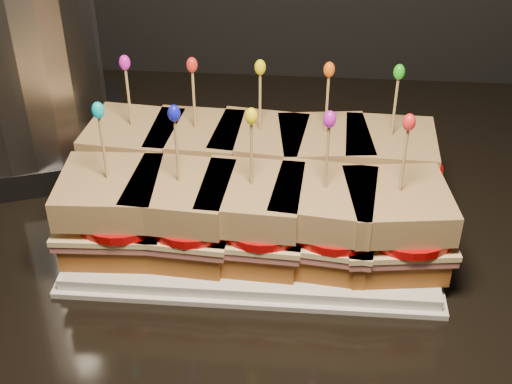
{
  "coord_description": "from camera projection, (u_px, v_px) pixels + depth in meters",
  "views": [
    {
      "loc": [
        -0.05,
        0.97,
        1.43
      ],
      "look_at": [
        -0.1,
        1.59,
        1.0
      ],
      "focal_mm": 50.0,
      "sensor_mm": 36.0,
      "label": 1
    }
  ],
  "objects": [
    {
      "name": "sandwich_2_pick",
      "position": [
        260.0,
        106.0,
        0.76
      ],
      "size": [
        0.0,
        0.0,
        0.09
      ],
      "primitive_type": "cylinder",
      "color": "tan",
      "rests_on": "sandwich_2_bread_top"
    },
    {
      "name": "sandwich_2_frill",
      "position": [
        260.0,
        67.0,
        0.74
      ],
      "size": [
        0.01,
        0.01,
        0.02
      ],
      "primitive_type": "ellipsoid",
      "color": "yellow",
      "rests_on": "sandwich_2_pick"
    },
    {
      "name": "sandwich_9_frill",
      "position": [
        409.0,
        122.0,
        0.64
      ],
      "size": [
        0.01,
        0.01,
        0.02
      ],
      "primitive_type": "ellipsoid",
      "color": "red",
      "rests_on": "sandwich_9_pick"
    },
    {
      "name": "sandwich_2_bread_bot",
      "position": [
        260.0,
        183.0,
        0.82
      ],
      "size": [
        0.11,
        0.11,
        0.03
      ],
      "primitive_type": "cube",
      "rotation": [
        0.0,
        0.0,
        -0.12
      ],
      "color": "brown",
      "rests_on": "platter"
    },
    {
      "name": "sandwich_6_frill",
      "position": [
        174.0,
        113.0,
        0.66
      ],
      "size": [
        0.01,
        0.01,
        0.02
      ],
      "primitive_type": "ellipsoid",
      "color": "#1216CE",
      "rests_on": "sandwich_6_pick"
    },
    {
      "name": "sandwich_0_bread_top",
      "position": [
        133.0,
        138.0,
        0.8
      ],
      "size": [
        0.11,
        0.11,
        0.03
      ],
      "primitive_type": "cube",
      "rotation": [
        0.0,
        0.0,
        -0.1
      ],
      "color": "brown",
      "rests_on": "sandwich_0_tomato"
    },
    {
      "name": "sandwich_3_ham",
      "position": [
        323.0,
        173.0,
        0.81
      ],
      "size": [
        0.12,
        0.11,
        0.01
      ],
      "primitive_type": "cube",
      "rotation": [
        0.0,
        0.0,
        0.12
      ],
      "color": "#B35F61",
      "rests_on": "sandwich_3_bread_bot"
    },
    {
      "name": "sandwich_6_bread_bot",
      "position": [
        183.0,
        237.0,
        0.74
      ],
      "size": [
        0.1,
        0.1,
        0.03
      ],
      "primitive_type": "cube",
      "rotation": [
        0.0,
        0.0,
        -0.08
      ],
      "color": "brown",
      "rests_on": "platter"
    },
    {
      "name": "granite_slab",
      "position": [
        305.0,
        212.0,
        0.86
      ],
      "size": [
        2.53,
        0.7,
        0.04
      ],
      "primitive_type": "cube",
      "color": "black",
      "rests_on": "cabinet"
    },
    {
      "name": "sandwich_1_bread_top",
      "position": [
        196.0,
        141.0,
        0.79
      ],
      "size": [
        0.1,
        0.1,
        0.03
      ],
      "primitive_type": "cube",
      "rotation": [
        0.0,
        0.0,
        -0.05
      ],
      "color": "brown",
      "rests_on": "sandwich_1_tomato"
    },
    {
      "name": "sandwich_4_bread_top",
      "position": [
        390.0,
        149.0,
        0.78
      ],
      "size": [
        0.1,
        0.1,
        0.03
      ],
      "primitive_type": "cube",
      "rotation": [
        0.0,
        0.0,
        -0.04
      ],
      "color": "brown",
      "rests_on": "sandwich_4_tomato"
    },
    {
      "name": "sandwich_0_bread_bot",
      "position": [
        138.0,
        177.0,
        0.83
      ],
      "size": [
        0.1,
        0.1,
        0.03
      ],
      "primitive_type": "cube",
      "rotation": [
        0.0,
        0.0,
        -0.1
      ],
      "color": "brown",
      "rests_on": "platter"
    },
    {
      "name": "sandwich_3_tomato",
      "position": [
        334.0,
        165.0,
        0.79
      ],
      "size": [
        0.1,
        0.1,
        0.01
      ],
      "primitive_type": "cylinder",
      "color": "#B50708",
      "rests_on": "sandwich_3_cheese"
    },
    {
      "name": "sandwich_3_pick",
      "position": [
        327.0,
        108.0,
        0.76
      ],
      "size": [
        0.0,
        0.0,
        0.09
      ],
      "primitive_type": "cylinder",
      "color": "tan",
      "rests_on": "sandwich_3_bread_top"
    },
    {
      "name": "sandwich_3_cheese",
      "position": [
        323.0,
        168.0,
        0.8
      ],
      "size": [
        0.12,
        0.12,
        0.01
      ],
      "primitive_type": "cube",
      "rotation": [
        0.0,
        0.0,
        0.12
      ],
      "color": "#FFE19A",
      "rests_on": "sandwich_3_ham"
    },
    {
      "name": "sandwich_8_pick",
      "position": [
        327.0,
        161.0,
        0.67
      ],
      "size": [
        0.0,
        0.0,
        0.09
      ],
      "primitive_type": "cylinder",
      "color": "tan",
      "rests_on": "sandwich_8_bread_top"
    },
    {
      "name": "sandwich_8_cheese",
      "position": [
        323.0,
        225.0,
        0.71
      ],
      "size": [
        0.12,
        0.11,
        0.01
      ],
      "primitive_type": "cube",
      "rotation": [
        0.0,
        0.0,
        -0.12
      ],
      "color": "#FFE19A",
      "rests_on": "sandwich_8_ham"
    },
    {
      "name": "sandwich_9_bread_bot",
      "position": [
        392.0,
        247.0,
        0.72
      ],
      "size": [
        0.11,
        0.11,
        0.03
      ],
      "primitive_type": "cube",
      "rotation": [
        0.0,
        0.0,
        0.13
      ],
      "color": "brown",
      "rests_on": "platter"
    },
    {
      "name": "appliance_base",
      "position": [
        24.0,
        141.0,
        0.93
      ],
      "size": [
        0.33,
        0.3,
        0.03
      ],
      "primitive_type": "cube",
      "rotation": [
        0.0,
        0.0,
        0.35
      ],
      "color": "#262628",
      "rests_on": "granite_slab"
    },
    {
      "name": "sandwich_1_cheese",
      "position": [
        197.0,
        162.0,
        0.81
      ],
      "size": [
        0.11,
        0.11,
        0.01
      ],
      "primitive_type": "cube",
      "rotation": [
        0.0,
        0.0,
        -0.05
      ],
      "color": "#FFE19A",
      "rests_on": "sandwich_1_ham"
    },
    {
      "name": "sandwich_7_pick",
      "position": [
        251.0,
        158.0,
        0.68
      ],
      "size": [
        0.0,
        0.0,
        0.09
      ],
      "primitive_type": "cylinder",
      "color": "tan",
      "rests_on": "sandwich_7_bread_top"
    },
    {
      "name": "sandwich_8_ham",
      "position": [
        322.0,
        230.0,
        0.72
      ],
      "size": [
        0.12,
        0.11,
        0.01
      ],
      "primitive_type": "cube",
      "rotation": [
        0.0,
        0.0,
        -0.12
      ],
      "color": "#B35F61",
      "rests_on": "sandwich_8_bread_bot"
    },
    {
      "name": "sandwich_6_pick",
      "position": [
        177.0,
        155.0,
        0.68
      ],
      "size": [
        0.0,
        0.0,
        0.09
      ],
      "primitive_type": "cylinder",
      "color": "tan",
      "rests_on": "sandwich_6_bread_top"
    },
    {
      "name": "sandwich_8_bread_top",
      "position": [
        324.0,
        202.0,
        0.7
      ],
      "size": [
        0.11,
        0.11,
        0.03
      ],
      "primitive_type": "cube",
      "rotation": [
        0.0,
        0.0,
        -0.12
      ],
      "color": "brown",
      "rests_on": "sandwich_8_tomato"
    },
    {
      "name": "sandwich_0_pick",
      "position": [
        129.0,
        101.0,
        0.77
      ],
      "size": [
        0.0,
        0.0,
        0.09
      ],
      "primitive_type": "cylinder",
      "color": "tan",
      "rests_on": "sandwich_0_bread_top"
    },
    {
      "name": "sandwich_3_bread_top",
      "position": [
        324.0,
        146.0,
        0.79
      ],
      "size": [
        0.11,
        0.11,
        0.03
      ],
      "primitive_type": "cube",
      "rotation": [
        0.0,
        0.0,
        0.12
      ],
      "color": "brown",
      "rests_on": "sandwich_3_tomato"
    },
    {
      "name": "sandwich_0_tomato",
      "position": [
        144.0,
        157.0,
        0.81
      ],
      "size": [
        0.1,
        0.1,
        0.01
      ],
      "primitive_type": "cylinder",
      "color": "#B50708",
      "rests_on": "sandwich_0_cheese"
    },
    {
      "name": "sandwich_2_ham",
      "position": [
        260.0,
        170.0,
        0.81
      ],
      "size": [
        0.12,
        0.11,
        0.01
      ],
      "primitive_type": "cube",
      "rotation": [
        0.0,
        0.0,
        -0.12
      ],
      "color": "#B35F61",
      "rests_on": "sandwich_2_bread_bot"
    },
    {
      "name": "sandwich_7_ham",
      "position": [
        252.0,
        227.0,
        0.72
      ],
      "size": [
        0.11,
        0.11,
        0.01
      ],
      "primitive_type": "cube",
      "rotation": [
        0.0,
        0.0,
        -0.06
      ],
      "color": "#B35F61",
      "rests_on": "sandwich_7_bread_bot"
    },
    {
      "name": "sandwich_6_tomato",
      "position": [
        192.0,
        216.0,
        0.71
      ],
      "size": [
        0.1,
        0.1,
        0.01
      ],
      "primitive_type": "cylinder",
      "color": "#B50708",
      "rests_on": "sandwich_6_cheese"
    },
    {
      "name": "sandwich_6_ham",
      "position": [
        182.0,
        223.0,
        0.73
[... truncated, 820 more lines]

